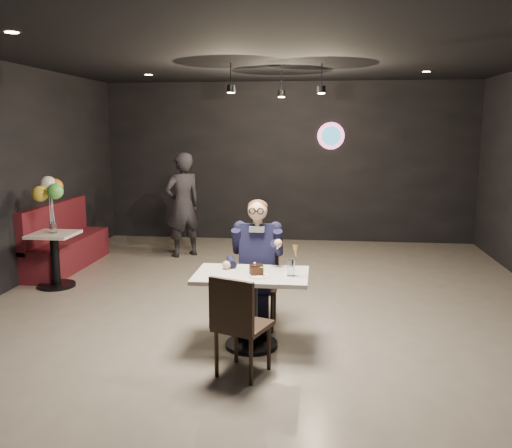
# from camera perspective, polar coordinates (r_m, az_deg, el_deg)

# --- Properties ---
(floor) EXTENTS (9.00, 9.00, 0.00)m
(floor) POSITION_cam_1_polar(r_m,az_deg,el_deg) (6.24, 0.83, -10.00)
(floor) COLOR slate
(floor) RESTS_ON ground
(wall_sign) EXTENTS (0.50, 0.06, 0.50)m
(wall_sign) POSITION_cam_1_polar(r_m,az_deg,el_deg) (10.31, 7.89, 9.18)
(wall_sign) COLOR pink
(wall_sign) RESTS_ON floor
(pendant_lights) EXTENTS (1.40, 1.20, 0.36)m
(pendant_lights) POSITION_cam_1_polar(r_m,az_deg,el_deg) (7.89, 2.40, 15.42)
(pendant_lights) COLOR black
(pendant_lights) RESTS_ON floor
(main_table) EXTENTS (1.10, 0.70, 0.75)m
(main_table) POSITION_cam_1_polar(r_m,az_deg,el_deg) (5.39, -0.48, -9.07)
(main_table) COLOR silver
(main_table) RESTS_ON floor
(chair_far) EXTENTS (0.42, 0.46, 0.92)m
(chair_far) POSITION_cam_1_polar(r_m,az_deg,el_deg) (5.89, 0.19, -6.54)
(chair_far) COLOR black
(chair_far) RESTS_ON floor
(chair_near) EXTENTS (0.56, 0.58, 0.92)m
(chair_near) POSITION_cam_1_polar(r_m,az_deg,el_deg) (4.81, -1.38, -10.44)
(chair_near) COLOR black
(chair_near) RESTS_ON floor
(seated_man) EXTENTS (0.60, 0.80, 1.44)m
(seated_man) POSITION_cam_1_polar(r_m,az_deg,el_deg) (5.82, 0.19, -4.09)
(seated_man) COLOR black
(seated_man) RESTS_ON floor
(dessert_plate) EXTENTS (0.20, 0.20, 0.01)m
(dessert_plate) POSITION_cam_1_polar(r_m,az_deg,el_deg) (5.17, 0.35, -5.49)
(dessert_plate) COLOR white
(dessert_plate) RESTS_ON main_table
(cake_slice) EXTENTS (0.14, 0.13, 0.08)m
(cake_slice) POSITION_cam_1_polar(r_m,az_deg,el_deg) (5.20, 0.04, -4.85)
(cake_slice) COLOR black
(cake_slice) RESTS_ON dessert_plate
(mint_leaf) EXTENTS (0.06, 0.04, 0.01)m
(mint_leaf) POSITION_cam_1_polar(r_m,az_deg,el_deg) (5.15, 0.65, -4.56)
(mint_leaf) COLOR #2E8E36
(mint_leaf) RESTS_ON cake_slice
(sundae_glass) EXTENTS (0.07, 0.07, 0.16)m
(sundae_glass) POSITION_cam_1_polar(r_m,az_deg,el_deg) (5.19, 3.70, -4.58)
(sundae_glass) COLOR silver
(sundae_glass) RESTS_ON main_table
(wafer_cone) EXTENTS (0.08, 0.08, 0.13)m
(wafer_cone) POSITION_cam_1_polar(r_m,az_deg,el_deg) (5.12, 4.22, -2.93)
(wafer_cone) COLOR tan
(wafer_cone) RESTS_ON sundae_glass
(booth_bench) EXTENTS (0.50, 2.02, 1.01)m
(booth_bench) POSITION_cam_1_polar(r_m,az_deg,el_deg) (8.84, -19.25, -1.19)
(booth_bench) COLOR #4D101E
(booth_bench) RESTS_ON floor
(side_table) EXTENTS (0.57, 0.57, 0.71)m
(side_table) POSITION_cam_1_polar(r_m,az_deg,el_deg) (7.87, -20.36, -3.70)
(side_table) COLOR silver
(side_table) RESTS_ON floor
(balloon_vase) EXTENTS (0.10, 0.10, 0.15)m
(balloon_vase) POSITION_cam_1_polar(r_m,az_deg,el_deg) (7.77, -20.57, -0.36)
(balloon_vase) COLOR silver
(balloon_vase) RESTS_ON side_table
(balloon_bunch) EXTENTS (0.39, 0.39, 0.64)m
(balloon_bunch) POSITION_cam_1_polar(r_m,az_deg,el_deg) (7.72, -20.75, 2.53)
(balloon_bunch) COLOR yellow
(balloon_bunch) RESTS_ON balloon_vase
(passerby) EXTENTS (0.76, 0.73, 1.75)m
(passerby) POSITION_cam_1_polar(r_m,az_deg,el_deg) (9.15, -7.71, 2.00)
(passerby) COLOR black
(passerby) RESTS_ON floor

